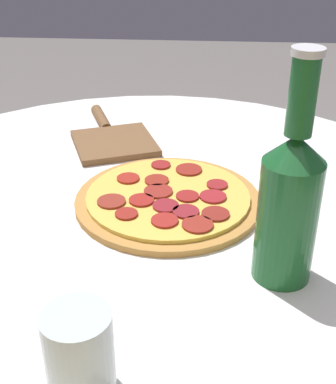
# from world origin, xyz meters

# --- Properties ---
(table) EXTENTS (1.03, 1.03, 0.70)m
(table) POSITION_xyz_m (0.00, 0.00, 0.52)
(table) COLOR white
(table) RESTS_ON ground_plane
(pizza) EXTENTS (0.28, 0.28, 0.02)m
(pizza) POSITION_xyz_m (-0.03, -0.02, 0.70)
(pizza) COLOR #B77F3D
(pizza) RESTS_ON table
(beer_bottle) EXTENTS (0.07, 0.07, 0.28)m
(beer_bottle) POSITION_xyz_m (-0.18, 0.14, 0.80)
(beer_bottle) COLOR #195628
(beer_bottle) RESTS_ON table
(pizza_paddle) EXTENTS (0.19, 0.27, 0.02)m
(pizza_paddle) POSITION_xyz_m (0.10, -0.24, 0.70)
(pizza_paddle) COLOR brown
(pizza_paddle) RESTS_ON table
(drinking_glass) EXTENTS (0.06, 0.06, 0.09)m
(drinking_glass) POSITION_xyz_m (0.03, 0.34, 0.74)
(drinking_glass) COLOR silver
(drinking_glass) RESTS_ON table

